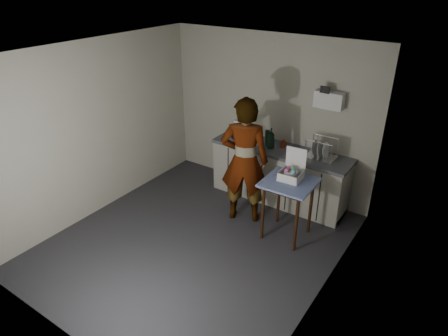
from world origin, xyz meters
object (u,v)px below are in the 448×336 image
Objects in this scene: soap_bottle at (271,138)px; dark_bottle at (267,138)px; soda_can at (283,144)px; dish_rack at (321,153)px; kitchen_counter at (279,176)px; bakery_box at (291,173)px; paper_towel at (237,129)px; standing_man at (244,161)px; side_table at (289,189)px.

dark_bottle is at bearing 146.49° from soap_bottle.
dark_bottle reaches higher than soda_can.
soap_bottle reaches higher than soda_can.
dark_bottle is at bearing -177.27° from dish_rack.
kitchen_counter is 5.16× the size of dish_rack.
dark_bottle is (-0.25, -0.00, 0.61)m from kitchen_counter.
kitchen_counter is 1.06m from bakery_box.
paper_towel is (-0.57, -0.00, 0.02)m from dark_bottle.
standing_man reaches higher than bakery_box.
bakery_box is (0.78, -0.75, -0.07)m from dark_bottle.
bakery_box is at bearing -28.85° from paper_towel.
bakery_box is at bearing 159.18° from standing_man.
soda_can is 0.63m from dish_rack.
soap_bottle reaches higher than dark_bottle.
kitchen_counter is 18.75× the size of soda_can.
standing_man reaches higher than side_table.
side_table is at bearing -95.00° from dish_rack.
dish_rack reaches higher than soda_can.
bakery_box is (1.36, -0.75, -0.09)m from paper_towel.
bakery_box is at bearing -56.91° from soda_can.
paper_towel is at bearing -179.99° from kitchen_counter.
standing_man is 0.79m from dark_bottle.
soap_bottle is at bearing -5.40° from paper_towel.
side_table is at bearing -56.46° from kitchen_counter.
dark_bottle is (-0.06, 0.78, 0.08)m from standing_man.
side_table is (0.55, -0.83, 0.34)m from kitchen_counter.
soap_bottle is at bearing -139.71° from soda_can.
paper_towel is (-0.82, -0.00, 0.63)m from kitchen_counter.
bakery_box is (0.72, 0.04, 0.01)m from standing_man.
soap_bottle is 0.80× the size of bakery_box.
standing_man is at bearing -85.68° from dark_bottle.
standing_man is at bearing -103.76° from kitchen_counter.
kitchen_counter is 0.96m from standing_man.
kitchen_counter is 6.90× the size of soap_bottle.
standing_man reaches higher than dark_bottle.
side_table is at bearing -47.42° from soap_bottle.
paper_towel is 1.55m from bakery_box.
bakery_box reaches higher than dark_bottle.
bakery_box is at bearing -44.83° from soap_bottle.
kitchen_counter reaches higher than side_table.
dark_bottle is (-0.80, 0.83, 0.27)m from side_table.
standing_man is (-0.19, -0.78, 0.53)m from kitchen_counter.
soda_can is 0.97m from bakery_box.
bakery_box reaches higher than paper_towel.
soap_bottle is at bearing -33.51° from dark_bottle.
bakery_box is (0.69, -0.68, -0.10)m from soap_bottle.
dish_rack is (0.63, -0.03, 0.01)m from soda_can.
bakery_box reaches higher than soda_can.
soap_bottle is at bearing -157.85° from kitchen_counter.
bakery_box is (0.53, -0.82, -0.00)m from soda_can.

